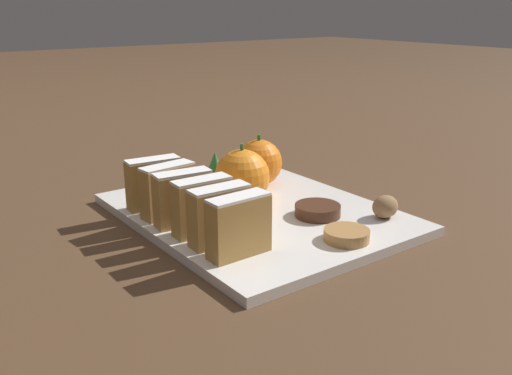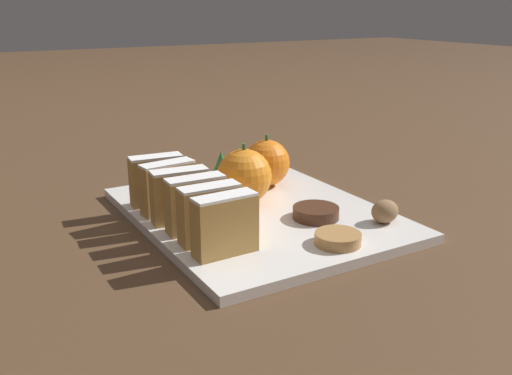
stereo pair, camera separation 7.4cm
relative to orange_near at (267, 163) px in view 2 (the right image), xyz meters
The scene contains 14 objects.
ground_plane 0.12m from the orange_near, 128.89° to the right, with size 6.00×6.00×0.00m, color #513823.
serving_platter 0.11m from the orange_near, 128.89° to the right, with size 0.29×0.37×0.01m.
stollen_slice_front 0.25m from the orange_near, 131.70° to the right, with size 0.07×0.03×0.07m.
stollen_slice_second 0.22m from the orange_near, 138.10° to the right, with size 0.07×0.03×0.07m.
stollen_slice_third 0.20m from the orange_near, 146.21° to the right, with size 0.07×0.03×0.07m.
stollen_slice_fourth 0.18m from the orange_near, 156.73° to the right, with size 0.07×0.03×0.07m.
stollen_slice_fifth 0.17m from the orange_near, 168.38° to the right, with size 0.07×0.03×0.07m.
stollen_slice_sixth 0.17m from the orange_near, behind, with size 0.07×0.03×0.07m.
orange_near is the anchor object (origin of this frame).
orange_far 0.08m from the orange_near, 142.58° to the right, with size 0.07×0.07×0.08m.
walnut 0.21m from the orange_near, 77.29° to the right, with size 0.04×0.03×0.03m.
chocolate_cookie 0.15m from the orange_near, 97.04° to the right, with size 0.06×0.06×0.01m.
gingerbread_cookie 0.23m from the orange_near, 101.23° to the right, with size 0.05×0.05×0.01m.
evergreen_sprig 0.07m from the orange_near, 167.14° to the left, with size 0.04×0.04×0.06m.
Camera 2 is at (-0.36, -0.60, 0.27)m, focal length 40.00 mm.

